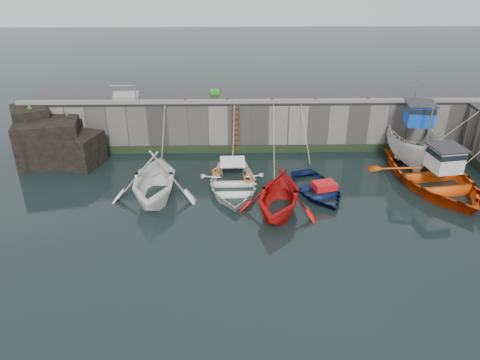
{
  "coord_description": "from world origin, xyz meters",
  "views": [
    {
      "loc": [
        -2.26,
        -16.91,
        11.66
      ],
      "look_at": [
        -1.85,
        3.79,
        1.2
      ],
      "focal_mm": 35.0,
      "sensor_mm": 36.0,
      "label": 1
    }
  ],
  "objects_px": {
    "boat_near_white": "(156,198)",
    "boat_near_navy": "(317,192)",
    "bollard_a": "(185,101)",
    "boat_near_blacktrim": "(278,212)",
    "bollard_b": "(227,100)",
    "fish_crate": "(215,92)",
    "bollard_d": "(315,100)",
    "boat_near_blue": "(233,189)",
    "bollard_c": "(272,100)",
    "boat_far_orange": "(434,177)",
    "ladder": "(236,129)",
    "bollard_e": "(368,99)",
    "boat_far_white": "(412,141)"
  },
  "relations": [
    {
      "from": "boat_near_blacktrim",
      "to": "boat_far_orange",
      "type": "relative_size",
      "value": 0.56
    },
    {
      "from": "boat_far_orange",
      "to": "boat_far_white",
      "type": "bearing_deg",
      "value": 82.47
    },
    {
      "from": "boat_near_blue",
      "to": "bollard_d",
      "type": "bearing_deg",
      "value": 44.84
    },
    {
      "from": "boat_near_navy",
      "to": "bollard_a",
      "type": "xyz_separation_m",
      "value": [
        -7.2,
        5.61,
        3.3
      ]
    },
    {
      "from": "boat_near_white",
      "to": "bollard_a",
      "type": "relative_size",
      "value": 18.81
    },
    {
      "from": "boat_near_blacktrim",
      "to": "bollard_b",
      "type": "relative_size",
      "value": 16.89
    },
    {
      "from": "boat_near_navy",
      "to": "bollard_e",
      "type": "height_order",
      "value": "bollard_e"
    },
    {
      "from": "boat_far_orange",
      "to": "bollard_b",
      "type": "xyz_separation_m",
      "value": [
        -11.09,
        4.93,
        2.79
      ]
    },
    {
      "from": "bollard_a",
      "to": "bollard_c",
      "type": "distance_m",
      "value": 5.2
    },
    {
      "from": "fish_crate",
      "to": "bollard_a",
      "type": "xyz_separation_m",
      "value": [
        -1.7,
        -1.82,
        0.01
      ]
    },
    {
      "from": "boat_near_white",
      "to": "boat_near_blacktrim",
      "type": "distance_m",
      "value": 6.38
    },
    {
      "from": "bollard_e",
      "to": "fish_crate",
      "type": "bearing_deg",
      "value": 168.94
    },
    {
      "from": "ladder",
      "to": "bollard_e",
      "type": "distance_m",
      "value": 8.19
    },
    {
      "from": "bollard_c",
      "to": "bollard_d",
      "type": "xyz_separation_m",
      "value": [
        2.6,
        0.0,
        0.0
      ]
    },
    {
      "from": "boat_near_blue",
      "to": "boat_far_orange",
      "type": "height_order",
      "value": "boat_far_orange"
    },
    {
      "from": "bollard_e",
      "to": "bollard_a",
      "type": "bearing_deg",
      "value": 180.0
    },
    {
      "from": "boat_far_white",
      "to": "bollard_c",
      "type": "height_order",
      "value": "boat_far_white"
    },
    {
      "from": "ladder",
      "to": "bollard_b",
      "type": "height_order",
      "value": "bollard_b"
    },
    {
      "from": "boat_near_blue",
      "to": "fish_crate",
      "type": "distance_m",
      "value": 7.83
    },
    {
      "from": "boat_near_blue",
      "to": "bollard_b",
      "type": "distance_m",
      "value": 6.16
    },
    {
      "from": "ladder",
      "to": "bollard_c",
      "type": "bearing_deg",
      "value": 8.67
    },
    {
      "from": "boat_near_blue",
      "to": "boat_near_navy",
      "type": "distance_m",
      "value": 4.42
    },
    {
      "from": "boat_near_navy",
      "to": "bollard_d",
      "type": "height_order",
      "value": "bollard_d"
    },
    {
      "from": "bollard_c",
      "to": "ladder",
      "type": "bearing_deg",
      "value": -171.33
    },
    {
      "from": "ladder",
      "to": "boat_near_blue",
      "type": "xyz_separation_m",
      "value": [
        -0.2,
        -4.86,
        -1.59
      ]
    },
    {
      "from": "boat_far_orange",
      "to": "boat_near_blue",
      "type": "bearing_deg",
      "value": 172.09
    },
    {
      "from": "boat_far_orange",
      "to": "bollard_c",
      "type": "distance_m",
      "value": 10.12
    },
    {
      "from": "fish_crate",
      "to": "bollard_e",
      "type": "bearing_deg",
      "value": -19.27
    },
    {
      "from": "bollard_c",
      "to": "boat_far_white",
      "type": "bearing_deg",
      "value": -10.31
    },
    {
      "from": "bollard_c",
      "to": "boat_near_blue",
      "type": "bearing_deg",
      "value": -114.77
    },
    {
      "from": "fish_crate",
      "to": "bollard_b",
      "type": "height_order",
      "value": "bollard_b"
    },
    {
      "from": "bollard_e",
      "to": "boat_near_white",
      "type": "bearing_deg",
      "value": -153.75
    },
    {
      "from": "bollard_d",
      "to": "boat_near_blue",
      "type": "bearing_deg",
      "value": -133.88
    },
    {
      "from": "boat_near_white",
      "to": "bollard_d",
      "type": "distance_m",
      "value": 11.31
    },
    {
      "from": "boat_near_navy",
      "to": "boat_far_orange",
      "type": "distance_m",
      "value": 6.45
    },
    {
      "from": "fish_crate",
      "to": "bollard_d",
      "type": "bearing_deg",
      "value": -24.81
    },
    {
      "from": "boat_far_white",
      "to": "boat_near_white",
      "type": "bearing_deg",
      "value": -154.15
    },
    {
      "from": "bollard_a",
      "to": "bollard_d",
      "type": "xyz_separation_m",
      "value": [
        7.8,
        0.0,
        0.0
      ]
    },
    {
      "from": "boat_near_white",
      "to": "boat_near_navy",
      "type": "height_order",
      "value": "boat_near_white"
    },
    {
      "from": "boat_far_white",
      "to": "bollard_a",
      "type": "xyz_separation_m",
      "value": [
        -13.48,
        1.51,
        2.12
      ]
    },
    {
      "from": "boat_near_white",
      "to": "bollard_b",
      "type": "distance_m",
      "value": 7.79
    },
    {
      "from": "boat_near_blue",
      "to": "boat_far_white",
      "type": "distance_m",
      "value": 11.36
    },
    {
      "from": "boat_near_navy",
      "to": "ladder",
      "type": "bearing_deg",
      "value": 113.64
    },
    {
      "from": "boat_near_white",
      "to": "boat_far_white",
      "type": "xyz_separation_m",
      "value": [
        14.67,
        4.5,
        1.18
      ]
    },
    {
      "from": "boat_near_blacktrim",
      "to": "bollard_b",
      "type": "xyz_separation_m",
      "value": [
        -2.5,
        7.55,
        3.3
      ]
    },
    {
      "from": "ladder",
      "to": "boat_far_orange",
      "type": "relative_size",
      "value": 0.38
    },
    {
      "from": "bollard_b",
      "to": "bollard_c",
      "type": "xyz_separation_m",
      "value": [
        2.7,
        0.0,
        0.0
      ]
    },
    {
      "from": "boat_near_blacktrim",
      "to": "bollard_d",
      "type": "bearing_deg",
      "value": 84.36
    },
    {
      "from": "fish_crate",
      "to": "ladder",
      "type": "bearing_deg",
      "value": -67.07
    },
    {
      "from": "ladder",
      "to": "bollard_c",
      "type": "relative_size",
      "value": 11.43
    }
  ]
}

